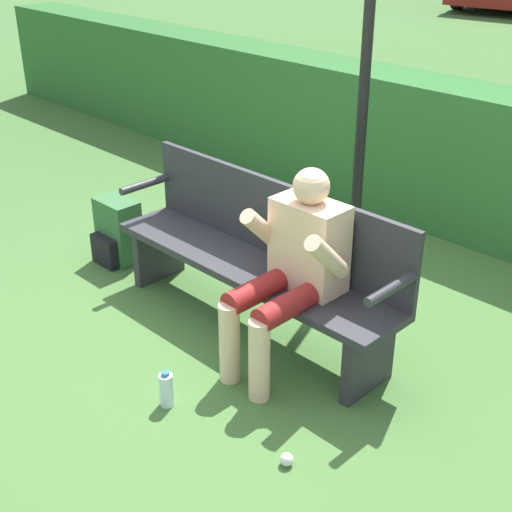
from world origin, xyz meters
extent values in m
plane|color=#426B33|center=(0.00, 0.00, 0.00)|extent=(40.00, 40.00, 0.00)
cube|color=#2D662D|center=(0.00, 2.13, 0.54)|extent=(12.00, 0.53, 1.08)
cube|color=#2D2D33|center=(0.00, 0.00, 0.41)|extent=(1.97, 0.42, 0.05)
cube|color=#2D2D33|center=(0.00, 0.19, 0.66)|extent=(1.97, 0.04, 0.46)
cube|color=#2D2D33|center=(-0.86, 0.00, 0.19)|extent=(0.06, 0.38, 0.38)
cube|color=#2D2D33|center=(0.86, 0.00, 0.19)|extent=(0.06, 0.38, 0.38)
cylinder|color=#2D2D33|center=(-0.96, 0.00, 0.65)|extent=(0.05, 0.38, 0.05)
cylinder|color=#2D2D33|center=(0.96, 0.00, 0.65)|extent=(0.05, 0.38, 0.05)
cube|color=beige|center=(0.40, 0.04, 0.67)|extent=(0.40, 0.22, 0.49)
sphere|color=beige|center=(0.40, 0.04, 1.00)|extent=(0.19, 0.19, 0.19)
cylinder|color=maroon|center=(0.29, -0.20, 0.46)|extent=(0.13, 0.48, 0.13)
cylinder|color=maroon|center=(0.51, -0.20, 0.46)|extent=(0.13, 0.48, 0.13)
cylinder|color=beige|center=(0.29, -0.44, 0.23)|extent=(0.11, 0.11, 0.46)
cylinder|color=beige|center=(0.51, -0.44, 0.23)|extent=(0.11, 0.11, 0.46)
cylinder|color=beige|center=(0.18, -0.08, 0.72)|extent=(0.09, 0.30, 0.30)
cylinder|color=beige|center=(0.62, -0.08, 0.72)|extent=(0.09, 0.30, 0.30)
cube|color=#336638|center=(-1.27, -0.03, 0.23)|extent=(0.31, 0.19, 0.45)
cube|color=black|center=(-1.27, -0.16, 0.11)|extent=(0.23, 0.07, 0.20)
cylinder|color=silver|center=(0.22, -0.81, 0.09)|extent=(0.07, 0.07, 0.18)
cylinder|color=#2D66B2|center=(0.22, -0.81, 0.19)|extent=(0.04, 0.04, 0.02)
cylinder|color=black|center=(-0.08, 1.09, 1.14)|extent=(0.07, 0.07, 2.28)
sphere|color=silver|center=(0.94, -0.70, 0.03)|extent=(0.06, 0.06, 0.06)
camera|label=1|loc=(2.58, -2.53, 2.32)|focal=50.00mm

